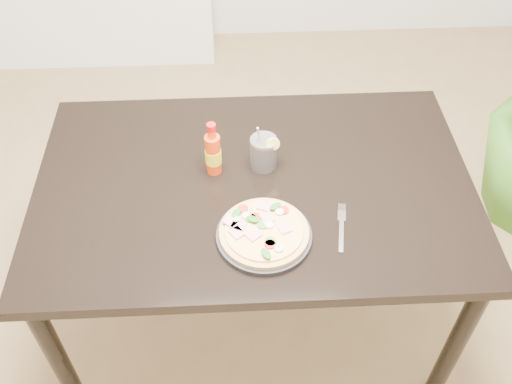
{
  "coord_description": "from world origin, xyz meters",
  "views": [
    {
      "loc": [
        0.01,
        -1.17,
        2.05
      ],
      "look_at": [
        0.07,
        -0.02,
        0.83
      ],
      "focal_mm": 40.0,
      "sensor_mm": 36.0,
      "label": 1
    }
  ],
  "objects_px": {
    "pizza": "(263,231)",
    "hot_sauce_bottle": "(213,153)",
    "plate": "(264,236)",
    "media_console": "(99,17)",
    "dining_table": "(254,200)",
    "cola_cup": "(263,153)",
    "fork": "(341,226)"
  },
  "relations": [
    {
      "from": "dining_table",
      "to": "media_console",
      "type": "bearing_deg",
      "value": 113.78
    },
    {
      "from": "dining_table",
      "to": "cola_cup",
      "type": "relative_size",
      "value": 7.96
    },
    {
      "from": "dining_table",
      "to": "cola_cup",
      "type": "xyz_separation_m",
      "value": [
        0.03,
        0.08,
        0.14
      ]
    },
    {
      "from": "plate",
      "to": "cola_cup",
      "type": "relative_size",
      "value": 1.59
    },
    {
      "from": "pizza",
      "to": "hot_sauce_bottle",
      "type": "bearing_deg",
      "value": 116.76
    },
    {
      "from": "dining_table",
      "to": "plate",
      "type": "height_order",
      "value": "plate"
    },
    {
      "from": "cola_cup",
      "to": "fork",
      "type": "xyz_separation_m",
      "value": [
        0.22,
        -0.27,
        -0.05
      ]
    },
    {
      "from": "pizza",
      "to": "cola_cup",
      "type": "relative_size",
      "value": 1.49
    },
    {
      "from": "dining_table",
      "to": "media_console",
      "type": "xyz_separation_m",
      "value": [
        -0.87,
        1.97,
        -0.42
      ]
    },
    {
      "from": "dining_table",
      "to": "hot_sauce_bottle",
      "type": "xyz_separation_m",
      "value": [
        -0.13,
        0.06,
        0.16
      ]
    },
    {
      "from": "media_console",
      "to": "dining_table",
      "type": "bearing_deg",
      "value": -66.22
    },
    {
      "from": "hot_sauce_bottle",
      "to": "cola_cup",
      "type": "relative_size",
      "value": 1.11
    },
    {
      "from": "dining_table",
      "to": "pizza",
      "type": "height_order",
      "value": "pizza"
    },
    {
      "from": "plate",
      "to": "fork",
      "type": "distance_m",
      "value": 0.23
    },
    {
      "from": "dining_table",
      "to": "pizza",
      "type": "distance_m",
      "value": 0.25
    },
    {
      "from": "dining_table",
      "to": "fork",
      "type": "height_order",
      "value": "fork"
    },
    {
      "from": "plate",
      "to": "hot_sauce_bottle",
      "type": "bearing_deg",
      "value": 116.83
    },
    {
      "from": "hot_sauce_bottle",
      "to": "fork",
      "type": "relative_size",
      "value": 1.04
    },
    {
      "from": "hot_sauce_bottle",
      "to": "fork",
      "type": "xyz_separation_m",
      "value": [
        0.38,
        -0.26,
        -0.07
      ]
    },
    {
      "from": "hot_sauce_bottle",
      "to": "cola_cup",
      "type": "bearing_deg",
      "value": 6.11
    },
    {
      "from": "plate",
      "to": "dining_table",
      "type": "bearing_deg",
      "value": 94.5
    },
    {
      "from": "plate",
      "to": "media_console",
      "type": "relative_size",
      "value": 0.2
    },
    {
      "from": "cola_cup",
      "to": "media_console",
      "type": "xyz_separation_m",
      "value": [
        -0.9,
        1.89,
        -0.55
      ]
    },
    {
      "from": "hot_sauce_bottle",
      "to": "plate",
      "type": "bearing_deg",
      "value": -63.17
    },
    {
      "from": "cola_cup",
      "to": "media_console",
      "type": "distance_m",
      "value": 2.17
    },
    {
      "from": "pizza",
      "to": "plate",
      "type": "bearing_deg",
      "value": -56.24
    },
    {
      "from": "dining_table",
      "to": "pizza",
      "type": "xyz_separation_m",
      "value": [
        0.02,
        -0.23,
        0.11
      ]
    },
    {
      "from": "dining_table",
      "to": "media_console",
      "type": "height_order",
      "value": "dining_table"
    },
    {
      "from": "plate",
      "to": "media_console",
      "type": "bearing_deg",
      "value": 111.94
    },
    {
      "from": "dining_table",
      "to": "hot_sauce_bottle",
      "type": "bearing_deg",
      "value": 155.4
    },
    {
      "from": "dining_table",
      "to": "pizza",
      "type": "bearing_deg",
      "value": -85.9
    },
    {
      "from": "plate",
      "to": "fork",
      "type": "height_order",
      "value": "plate"
    }
  ]
}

